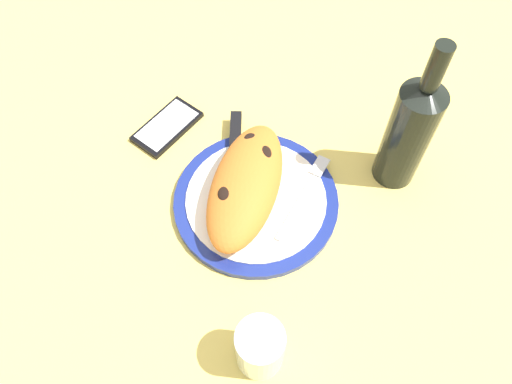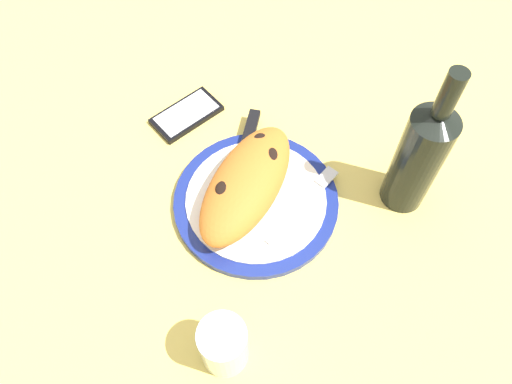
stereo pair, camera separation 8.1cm
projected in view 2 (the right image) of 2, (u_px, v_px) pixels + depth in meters
ground_plane at (256, 208)px, 85.75cm from camera, size 150.00×150.00×3.00cm
plate at (256, 201)px, 83.78cm from camera, size 27.58×27.58×1.69cm
calzone at (246, 183)px, 80.58cm from camera, size 24.73×11.11×6.63cm
fork at (308, 197)px, 82.93cm from camera, size 17.40×5.52×0.40cm
knife at (247, 144)px, 88.15cm from camera, size 21.50×7.43×1.20cm
smartphone at (187, 114)px, 93.72cm from camera, size 14.38×11.14×1.16cm
water_glass at (224, 347)px, 67.92cm from camera, size 6.62×6.62×10.02cm
wine_bottle at (419, 156)px, 75.48cm from camera, size 7.20×7.20×29.01cm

